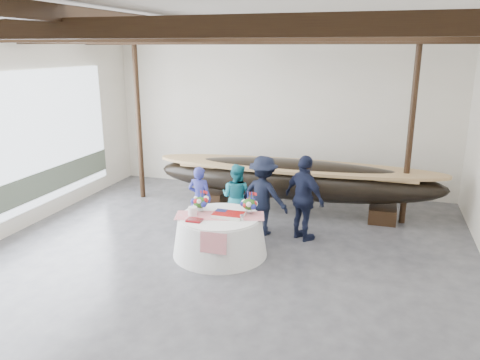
% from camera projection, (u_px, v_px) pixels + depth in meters
% --- Properties ---
extents(floor, '(10.00, 12.00, 0.01)m').
position_uv_depth(floor, '(207.00, 278.00, 8.60)').
color(floor, '#3D3D42').
rests_on(floor, ground).
extents(wall_back, '(10.00, 0.02, 4.50)m').
position_uv_depth(wall_back, '(280.00, 114.00, 13.50)').
color(wall_back, silver).
rests_on(wall_back, ground).
extents(ceiling, '(10.00, 12.00, 0.01)m').
position_uv_depth(ceiling, '(202.00, 20.00, 7.37)').
color(ceiling, white).
rests_on(ceiling, wall_back).
extents(pavilion_structure, '(9.80, 11.76, 4.50)m').
position_uv_depth(pavilion_structure, '(218.00, 53.00, 8.17)').
color(pavilion_structure, black).
rests_on(pavilion_structure, ground).
extents(open_bay, '(0.03, 7.00, 3.20)m').
position_uv_depth(open_bay, '(14.00, 153.00, 10.41)').
color(open_bay, silver).
rests_on(open_bay, ground).
extents(longboat_display, '(7.33, 1.47, 1.37)m').
position_uv_depth(longboat_display, '(294.00, 179.00, 11.86)').
color(longboat_display, black).
rests_on(longboat_display, ground).
extents(banquet_table, '(1.93, 1.93, 0.83)m').
position_uv_depth(banquet_table, '(220.00, 235.00, 9.52)').
color(banquet_table, silver).
rests_on(banquet_table, ground).
extents(tabletop_items, '(1.86, 1.04, 0.40)m').
position_uv_depth(tabletop_items, '(221.00, 207.00, 9.50)').
color(tabletop_items, red).
rests_on(tabletop_items, banquet_table).
extents(guest_woman_blue, '(0.55, 0.36, 1.51)m').
position_uv_depth(guest_woman_blue, '(200.00, 198.00, 10.74)').
color(guest_woman_blue, navy).
rests_on(guest_woman_blue, ground).
extents(guest_woman_teal, '(0.87, 0.74, 1.56)m').
position_uv_depth(guest_woman_teal, '(237.00, 197.00, 10.75)').
color(guest_woman_teal, teal).
rests_on(guest_woman_teal, ground).
extents(guest_man_left, '(1.29, 0.93, 1.80)m').
position_uv_depth(guest_man_left, '(263.00, 196.00, 10.45)').
color(guest_man_left, black).
rests_on(guest_man_left, ground).
extents(guest_man_right, '(1.17, 1.04, 1.90)m').
position_uv_depth(guest_man_right, '(304.00, 198.00, 10.11)').
color(guest_man_right, black).
rests_on(guest_man_right, ground).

